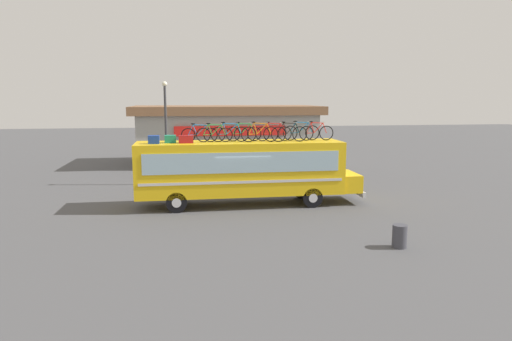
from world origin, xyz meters
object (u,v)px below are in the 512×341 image
(rooftop_bicycle_8, at_px, (301,132))
(rooftop_bicycle_9, at_px, (316,132))
(rooftop_bicycle_1, at_px, (199,134))
(rooftop_bicycle_6, at_px, (274,133))
(trash_bin, at_px, (400,236))
(rooftop_bicycle_7, at_px, (289,133))
(rooftop_bicycle_2, at_px, (214,134))
(rooftop_bicycle_4, at_px, (244,133))
(bus, at_px, (243,168))
(rooftop_bicycle_3, at_px, (230,134))
(luggage_bag_3, at_px, (186,139))
(luggage_bag_1, at_px, (154,140))
(luggage_bag_2, at_px, (170,139))
(rooftop_bicycle_5, at_px, (260,133))
(street_lamp, at_px, (166,126))

(rooftop_bicycle_8, height_order, rooftop_bicycle_9, rooftop_bicycle_8)
(rooftop_bicycle_1, bearing_deg, rooftop_bicycle_6, 1.49)
(rooftop_bicycle_6, relative_size, trash_bin, 2.22)
(rooftop_bicycle_7, bearing_deg, rooftop_bicycle_2, 173.87)
(rooftop_bicycle_7, height_order, rooftop_bicycle_9, rooftop_bicycle_7)
(rooftop_bicycle_7, bearing_deg, rooftop_bicycle_1, 174.43)
(rooftop_bicycle_2, bearing_deg, rooftop_bicycle_4, 10.45)
(bus, bearing_deg, rooftop_bicycle_8, 5.41)
(rooftop_bicycle_9, bearing_deg, rooftop_bicycle_3, -179.07)
(luggage_bag_3, height_order, rooftop_bicycle_3, rooftop_bicycle_3)
(rooftop_bicycle_1, xyz_separation_m, trash_bin, (6.48, -7.20, -3.01))
(luggage_bag_1, relative_size, rooftop_bicycle_4, 0.29)
(rooftop_bicycle_2, distance_m, rooftop_bicycle_3, 0.71)
(luggage_bag_3, relative_size, rooftop_bicycle_3, 0.37)
(luggage_bag_2, bearing_deg, rooftop_bicycle_8, 2.34)
(rooftop_bicycle_2, xyz_separation_m, rooftop_bicycle_4, (1.40, 0.26, 0.01))
(rooftop_bicycle_4, xyz_separation_m, rooftop_bicycle_8, (2.81, -0.00, 0.01))
(bus, distance_m, rooftop_bicycle_2, 2.13)
(luggage_bag_2, bearing_deg, rooftop_bicycle_9, 0.69)
(trash_bin, bearing_deg, rooftop_bicycle_4, 120.59)
(luggage_bag_1, distance_m, rooftop_bicycle_5, 4.84)
(bus, xyz_separation_m, rooftop_bicycle_6, (1.48, 0.14, 1.66))
(rooftop_bicycle_7, height_order, street_lamp, street_lamp)
(bus, bearing_deg, luggage_bag_1, -175.71)
(bus, distance_m, rooftop_bicycle_1, 2.62)
(rooftop_bicycle_3, bearing_deg, rooftop_bicycle_7, -8.00)
(rooftop_bicycle_6, distance_m, rooftop_bicycle_7, 0.81)
(bus, relative_size, rooftop_bicycle_4, 6.29)
(rooftop_bicycle_4, height_order, rooftop_bicycle_8, rooftop_bicycle_8)
(rooftop_bicycle_7, height_order, rooftop_bicycle_8, rooftop_bicycle_7)
(luggage_bag_2, relative_size, street_lamp, 0.08)
(luggage_bag_2, height_order, street_lamp, street_lamp)
(rooftop_bicycle_5, xyz_separation_m, street_lamp, (-4.51, 6.06, 0.03))
(bus, distance_m, rooftop_bicycle_7, 2.72)
(rooftop_bicycle_2, distance_m, rooftop_bicycle_8, 4.22)
(rooftop_bicycle_4, bearing_deg, luggage_bag_3, -168.51)
(rooftop_bicycle_6, distance_m, rooftop_bicycle_8, 1.39)
(luggage_bag_3, distance_m, trash_bin, 10.28)
(rooftop_bicycle_3, height_order, trash_bin, rooftop_bicycle_3)
(luggage_bag_3, xyz_separation_m, rooftop_bicycle_5, (3.41, 0.04, 0.22))
(rooftop_bicycle_2, bearing_deg, luggage_bag_1, -173.27)
(rooftop_bicycle_4, bearing_deg, rooftop_bicycle_3, -160.50)
(luggage_bag_2, distance_m, rooftop_bicycle_9, 6.94)
(luggage_bag_1, bearing_deg, rooftop_bicycle_5, 0.89)
(rooftop_bicycle_7, distance_m, rooftop_bicycle_8, 0.97)
(rooftop_bicycle_1, xyz_separation_m, rooftop_bicycle_5, (2.79, -0.28, 0.03))
(rooftop_bicycle_6, xyz_separation_m, rooftop_bicycle_9, (2.09, -0.04, 0.00))
(rooftop_bicycle_2, distance_m, rooftop_bicycle_9, 4.92)
(rooftop_bicycle_6, relative_size, rooftop_bicycle_8, 0.97)
(rooftop_bicycle_1, relative_size, street_lamp, 0.28)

